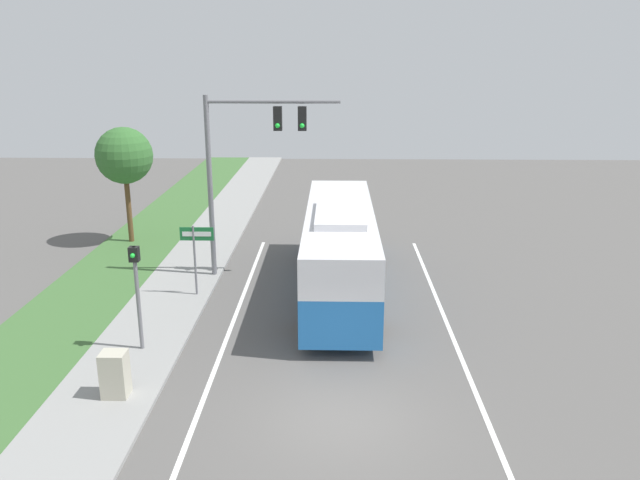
{
  "coord_description": "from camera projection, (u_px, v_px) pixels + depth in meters",
  "views": [
    {
      "loc": [
        -0.2,
        -13.56,
        8.66
      ],
      "look_at": [
        -0.76,
        9.64,
        1.74
      ],
      "focal_mm": 35.0,
      "sensor_mm": 36.0,
      "label": 1
    }
  ],
  "objects": [
    {
      "name": "ground_plane",
      "position": [
        341.0,
        418.0,
        15.46
      ],
      "size": [
        80.0,
        80.0,
        0.0
      ],
      "primitive_type": "plane",
      "color": "#565451"
    },
    {
      "name": "sidewalk",
      "position": [
        94.0,
        413.0,
        15.58
      ],
      "size": [
        2.8,
        80.0,
        0.12
      ],
      "color": "gray",
      "rests_on": "ground_plane"
    },
    {
      "name": "lane_divider_near",
      "position": [
        197.0,
        416.0,
        15.54
      ],
      "size": [
        0.14,
        30.0,
        0.01
      ],
      "color": "silver",
      "rests_on": "ground_plane"
    },
    {
      "name": "lane_divider_far",
      "position": [
        487.0,
        420.0,
        15.37
      ],
      "size": [
        0.14,
        30.0,
        0.01
      ],
      "color": "silver",
      "rests_on": "ground_plane"
    },
    {
      "name": "bus",
      "position": [
        340.0,
        245.0,
        23.19
      ],
      "size": [
        2.65,
        11.4,
        3.4
      ],
      "color": "#236BB7",
      "rests_on": "ground_plane"
    },
    {
      "name": "signal_gantry",
      "position": [
        245.0,
        153.0,
        23.81
      ],
      "size": [
        5.14,
        0.41,
        7.22
      ],
      "color": "slate",
      "rests_on": "ground_plane"
    },
    {
      "name": "pedestrian_signal",
      "position": [
        137.0,
        282.0,
        18.27
      ],
      "size": [
        0.28,
        0.34,
        3.33
      ],
      "color": "slate",
      "rests_on": "ground_plane"
    },
    {
      "name": "street_sign",
      "position": [
        196.0,
        247.0,
        22.61
      ],
      "size": [
        1.23,
        0.08,
        2.75
      ],
      "color": "slate",
      "rests_on": "ground_plane"
    },
    {
      "name": "utility_cabinet",
      "position": [
        115.0,
        374.0,
        16.09
      ],
      "size": [
        0.66,
        0.56,
        1.23
      ],
      "color": "#B7B29E",
      "rests_on": "sidewalk"
    },
    {
      "name": "roadside_tree",
      "position": [
        124.0,
        156.0,
        28.62
      ],
      "size": [
        2.6,
        2.6,
        5.41
      ],
      "color": "brown",
      "rests_on": "grass_verge"
    }
  ]
}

